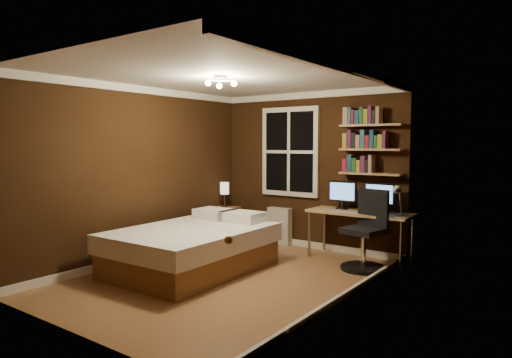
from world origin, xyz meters
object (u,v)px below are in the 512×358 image
Objects in this scene: monitor_left at (342,195)px; desk_lamp at (398,200)px; nightstand at (225,225)px; radiator at (280,226)px; bedside_lamp at (225,195)px; office_chair at (366,238)px; bed at (193,248)px; desk at (360,216)px; monitor_right at (379,198)px.

desk_lamp is at bearing -10.89° from monitor_left.
nightstand is 0.96m from radiator.
office_chair is at bearing -4.66° from bedside_lamp.
desk_lamp reaches higher than bed.
nightstand is at bearing 0.00° from bedside_lamp.
monitor_left is at bearing 151.70° from office_chair.
bed is at bearing -92.48° from radiator.
bed reaches higher than radiator.
monitor_left reaches higher than nightstand.
bed is 1.80m from nightstand.
bed is 4.89× the size of bedside_lamp.
desk is (2.38, 0.18, -0.16)m from bedside_lamp.
monitor_left is 1.00× the size of monitor_right.
radiator is (0.89, 0.37, 0.01)m from nightstand.
office_chair is at bearing -137.41° from desk_lamp.
desk_lamp is (2.97, 0.08, 0.12)m from bedside_lamp.
bedside_lamp is 2.65m from monitor_right.
bedside_lamp is at bearing -178.38° from desk_lamp.
nightstand is 2.65m from office_chair.
radiator is 1.54m from desk.
bed is 2.34m from monitor_left.
radiator reaches higher than nightstand.
bed is 2.42m from desk.
bed is at bearing -134.49° from monitor_right.
desk is (1.49, -0.19, 0.34)m from radiator.
monitor_left is 0.99× the size of desk_lamp.
desk_lamp is (0.90, -0.17, 0.01)m from monitor_left.
bed reaches higher than desk.
monitor_left is at bearing 7.06° from bedside_lamp.
radiator is 1.40× the size of desk_lamp.
nightstand is 1.35× the size of monitor_left.
bedside_lamp is 2.97m from desk_lamp.
radiator is at bearing 172.82° from office_chair.
bedside_lamp is 2.39m from desk.
desk is 1.40× the size of office_chair.
nightstand is 0.96× the size of radiator.
bedside_lamp reaches higher than desk.
radiator is 0.57× the size of office_chair.
bed is at bearing -131.46° from office_chair.
monitor_right reaches higher than nightstand.
radiator is at bearing 176.29° from monitor_right.
monitor_right is at bearing -3.71° from radiator.
radiator is at bearing 86.48° from bed.
desk_lamp is at bearing 1.62° from bedside_lamp.
bedside_lamp is at bearing -157.35° from radiator.
desk_lamp reaches higher than radiator.
desk is at bearing -7.20° from radiator.
bed is 1.99× the size of office_chair.
radiator is at bearing 22.65° from bedside_lamp.
desk_lamp reaches higher than bedside_lamp.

